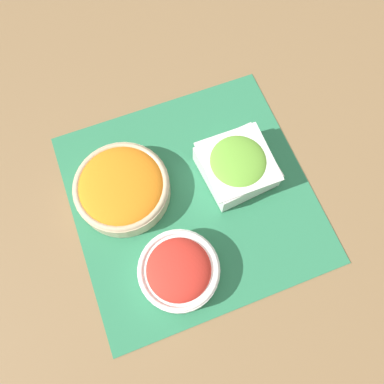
% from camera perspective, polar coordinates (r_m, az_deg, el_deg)
% --- Properties ---
extents(ground_plane, '(3.00, 3.00, 0.00)m').
position_cam_1_polar(ground_plane, '(0.77, 0.00, -0.86)').
color(ground_plane, olive).
extents(placemat, '(0.48, 0.47, 0.00)m').
position_cam_1_polar(placemat, '(0.77, 0.00, -0.81)').
color(placemat, '#2D7A51').
rests_on(placemat, ground_plane).
extents(lettuce_bowl, '(0.15, 0.15, 0.07)m').
position_cam_1_polar(lettuce_bowl, '(0.76, 6.88, 4.08)').
color(lettuce_bowl, white).
rests_on(lettuce_bowl, placemat).
extents(carrot_bowl, '(0.19, 0.19, 0.06)m').
position_cam_1_polar(carrot_bowl, '(0.76, -10.63, 0.70)').
color(carrot_bowl, '#C6B28E').
rests_on(carrot_bowl, placemat).
extents(tomato_bowl, '(0.15, 0.15, 0.06)m').
position_cam_1_polar(tomato_bowl, '(0.71, -2.00, -11.86)').
color(tomato_bowl, white).
rests_on(tomato_bowl, placemat).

